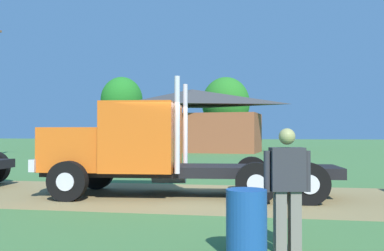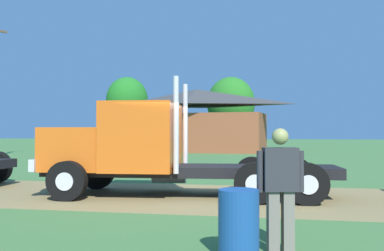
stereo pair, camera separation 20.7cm
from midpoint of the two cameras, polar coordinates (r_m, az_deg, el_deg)
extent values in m
plane|color=#437239|center=(12.03, -2.91, -9.23)|extent=(200.00, 200.00, 0.00)
cube|color=olive|center=(12.03, -2.91, -9.21)|extent=(120.00, 5.25, 0.01)
cube|color=black|center=(11.94, -0.65, -5.93)|extent=(8.02, 2.20, 0.28)
cube|color=orange|center=(12.61, -14.85, -2.95)|extent=(1.86, 2.21, 1.18)
cube|color=silver|center=(12.97, -18.60, -4.68)|extent=(0.34, 2.29, 0.32)
cube|color=orange|center=(12.10, -6.87, -1.46)|extent=(2.06, 2.52, 1.85)
cube|color=#2D3D4C|center=(12.35, -11.23, 0.27)|extent=(0.20, 1.98, 0.81)
cylinder|color=silver|center=(10.99, -2.50, 0.10)|extent=(0.14, 0.14, 2.47)
cylinder|color=silver|center=(12.86, -1.35, -0.05)|extent=(0.14, 0.14, 2.47)
cylinder|color=silver|center=(13.08, -3.47, -6.43)|extent=(1.04, 0.60, 0.52)
cylinder|color=black|center=(11.53, -16.53, -7.02)|extent=(1.04, 0.38, 1.02)
cylinder|color=silver|center=(11.38, -16.83, -7.09)|extent=(0.46, 0.08, 0.46)
cylinder|color=black|center=(13.76, -12.81, -6.03)|extent=(1.04, 0.38, 1.02)
cylinder|color=silver|center=(13.91, -12.60, -5.98)|extent=(0.46, 0.08, 0.46)
cylinder|color=black|center=(10.84, 14.53, -7.42)|extent=(1.04, 0.38, 1.02)
cylinder|color=silver|center=(10.69, 14.67, -7.51)|extent=(0.46, 0.08, 0.46)
cylinder|color=black|center=(13.19, 12.88, -6.26)|extent=(1.04, 0.38, 1.02)
cylinder|color=silver|center=(13.34, 12.79, -6.19)|extent=(0.46, 0.08, 0.46)
cylinder|color=black|center=(10.72, 7.86, -7.51)|extent=(1.04, 0.38, 1.02)
cylinder|color=silver|center=(10.56, 7.90, -7.61)|extent=(0.46, 0.08, 0.46)
cylinder|color=black|center=(13.08, 7.41, -6.31)|extent=(1.04, 0.38, 1.02)
cylinder|color=silver|center=(13.24, 7.39, -6.25)|extent=(0.46, 0.08, 0.46)
cube|color=#2D2D33|center=(6.50, 11.49, -5.63)|extent=(0.54, 0.36, 0.63)
sphere|color=#959658|center=(6.47, 11.48, -1.42)|extent=(0.24, 0.24, 0.24)
cube|color=slate|center=(6.58, 10.57, -12.27)|extent=(0.20, 0.21, 0.89)
cube|color=slate|center=(6.63, 12.44, -12.17)|extent=(0.20, 0.21, 0.89)
cylinder|color=#2D2D33|center=(6.43, 8.92, -5.96)|extent=(0.10, 0.10, 0.60)
cylinder|color=#2D2D33|center=(6.58, 14.01, -5.84)|extent=(0.10, 0.10, 0.60)
cylinder|color=#19478C|center=(6.22, 6.19, -12.67)|extent=(0.57, 0.57, 0.95)
cube|color=brown|center=(38.87, -0.16, -0.97)|extent=(12.31, 6.33, 3.39)
pyramid|color=#3C3C3C|center=(39.00, -0.16, 3.69)|extent=(12.93, 6.65, 1.48)
cube|color=black|center=(36.94, -3.92, -1.90)|extent=(1.80, 0.24, 2.20)
cylinder|color=#513823|center=(50.63, -9.34, -0.83)|extent=(0.44, 0.44, 3.58)
ellipsoid|color=#207120|center=(50.77, -9.33, 3.35)|extent=(4.79, 4.79, 5.26)
cylinder|color=#513823|center=(46.20, 4.33, -1.33)|extent=(0.44, 0.44, 2.79)
ellipsoid|color=#267321|center=(46.30, 4.33, 2.92)|extent=(5.08, 5.08, 5.59)
camera|label=1|loc=(0.10, -90.46, 0.01)|focal=40.62mm
camera|label=2|loc=(0.10, 89.54, -0.01)|focal=40.62mm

